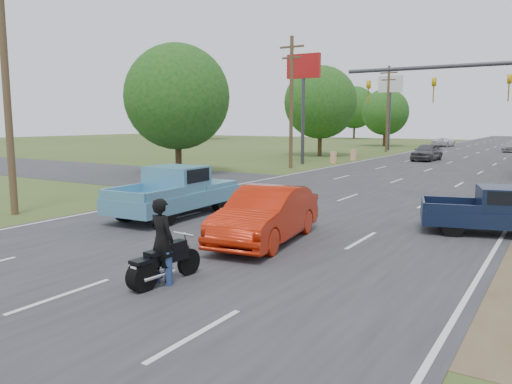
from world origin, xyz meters
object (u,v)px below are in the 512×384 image
Objects in this scene: blue_pickup at (177,191)px; distant_car_white at (444,142)px; navy_pickup at (502,211)px; distant_car_grey at (427,152)px; motorcycle at (161,265)px; rider at (162,244)px; red_convertible at (266,215)px.

distant_car_white is at bearing 89.66° from blue_pickup.
blue_pickup is at bearing -90.49° from navy_pickup.
distant_car_grey is at bearing 105.91° from distant_car_white.
rider is at bearing 90.00° from motorcycle.
red_convertible reaches higher than distant_car_white.
rider is at bearing -54.20° from blue_pickup.
rider is 8.35m from blue_pickup.
red_convertible is 1.01× the size of navy_pickup.
motorcycle is at bearing -81.43° from distant_car_grey.
navy_pickup is at bearing -116.74° from rider.
blue_pickup is (-5.14, 1.93, 0.14)m from red_convertible.
motorcycle is 0.42× the size of navy_pickup.
navy_pickup is at bearing 110.57° from distant_car_white.
navy_pickup is 1.05× the size of distant_car_grey.
distant_car_white is at bearing 101.99° from distant_car_grey.
rider is at bearing -81.42° from distant_car_grey.
distant_car_white is at bearing 88.86° from red_convertible.
distant_car_white is (-7.69, 62.95, -0.19)m from red_convertible.
distant_car_white is (-2.55, 61.02, -0.33)m from blue_pickup.
red_convertible is at bearing 95.60° from motorcycle.
red_convertible is 5.50m from blue_pickup.
red_convertible is 1.09× the size of distant_car_white.
rider is 67.99m from distant_car_white.
motorcycle is 1.12× the size of rider.
motorcycle is 11.19m from navy_pickup.
red_convertible is 1.06× the size of distant_car_grey.
rider reaches higher than navy_pickup.
navy_pickup is (5.86, 9.52, 0.32)m from motorcycle.
navy_pickup is (11.06, 2.95, -0.19)m from blue_pickup.
motorcycle is 8.40m from blue_pickup.
motorcycle is (0.05, -4.65, -0.36)m from red_convertible.
red_convertible is at bearing -23.30° from blue_pickup.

